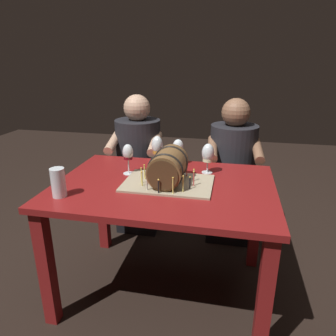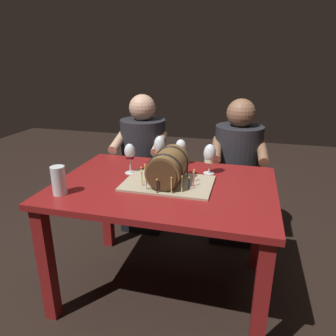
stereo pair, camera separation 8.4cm
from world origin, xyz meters
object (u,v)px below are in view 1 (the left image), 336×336
at_px(beer_pint, 58,184).
at_px(wine_glass_red, 128,154).
at_px(wine_glass_rose, 178,147).
at_px(dining_table, 164,202).
at_px(barrel_cake, 168,170).
at_px(wine_glass_amber, 157,147).
at_px(person_seated_left, 139,168).
at_px(person_seated_right, 231,176).
at_px(wine_glass_white, 208,154).

bearing_deg(beer_pint, wine_glass_red, 57.70).
bearing_deg(wine_glass_rose, dining_table, -92.64).
distance_m(dining_table, wine_glass_red, 0.37).
height_order(wine_glass_red, beer_pint, wine_glass_red).
bearing_deg(barrel_cake, dining_table, 170.45).
relative_size(dining_table, wine_glass_amber, 5.94).
height_order(dining_table, wine_glass_red, wine_glass_red).
bearing_deg(person_seated_left, person_seated_right, -0.01).
bearing_deg(wine_glass_red, wine_glass_white, 13.95).
relative_size(barrel_cake, person_seated_left, 0.44).
xyz_separation_m(wine_glass_red, wine_glass_amber, (0.15, 0.16, 0.01)).
xyz_separation_m(wine_glass_red, person_seated_right, (0.63, 0.63, -0.33)).
bearing_deg(wine_glass_red, wine_glass_rose, 42.66).
height_order(barrel_cake, beer_pint, barrel_cake).
bearing_deg(dining_table, beer_pint, -150.92).
xyz_separation_m(wine_glass_white, person_seated_left, (-0.61, 0.51, -0.31)).
bearing_deg(wine_glass_rose, barrel_cake, -88.84).
xyz_separation_m(barrel_cake, wine_glass_amber, (-0.13, 0.28, 0.05)).
xyz_separation_m(barrel_cake, wine_glass_red, (-0.28, 0.12, 0.04)).
bearing_deg(wine_glass_rose, person_seated_right, 46.11).
distance_m(wine_glass_red, person_seated_left, 0.72).
xyz_separation_m(wine_glass_red, beer_pint, (-0.25, -0.39, -0.06)).
bearing_deg(person_seated_right, wine_glass_white, -107.03).
distance_m(wine_glass_white, person_seated_right, 0.62).
distance_m(barrel_cake, wine_glass_white, 0.31).
relative_size(dining_table, person_seated_left, 1.08).
relative_size(wine_glass_white, wine_glass_amber, 0.90).
bearing_deg(wine_glass_white, barrel_cake, -130.48).
relative_size(barrel_cake, wine_glass_white, 2.67).
bearing_deg(wine_glass_white, person_seated_right, 72.97).
xyz_separation_m(wine_glass_red, person_seated_left, (-0.13, 0.63, -0.32)).
xyz_separation_m(dining_table, wine_glass_red, (-0.25, 0.11, 0.25)).
relative_size(wine_glass_rose, wine_glass_red, 0.91).
relative_size(wine_glass_red, wine_glass_white, 1.01).
height_order(wine_glass_rose, person_seated_right, person_seated_right).
relative_size(dining_table, person_seated_right, 1.09).
distance_m(wine_glass_red, person_seated_right, 0.95).
relative_size(wine_glass_rose, wine_glass_white, 0.92).
height_order(barrel_cake, wine_glass_white, barrel_cake).
height_order(beer_pint, person_seated_right, person_seated_right).
bearing_deg(wine_glass_rose, wine_glass_white, -31.36).
distance_m(wine_glass_amber, person_seated_right, 0.76).
bearing_deg(wine_glass_red, dining_table, -24.54).
xyz_separation_m(dining_table, person_seated_right, (0.38, 0.74, -0.09)).
distance_m(wine_glass_rose, beer_pint, 0.82).
relative_size(wine_glass_rose, person_seated_left, 0.15).
height_order(barrel_cake, person_seated_right, person_seated_right).
xyz_separation_m(barrel_cake, person_seated_left, (-0.41, 0.75, -0.28)).
distance_m(wine_glass_red, wine_glass_amber, 0.22).
distance_m(wine_glass_rose, wine_glass_red, 0.37).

